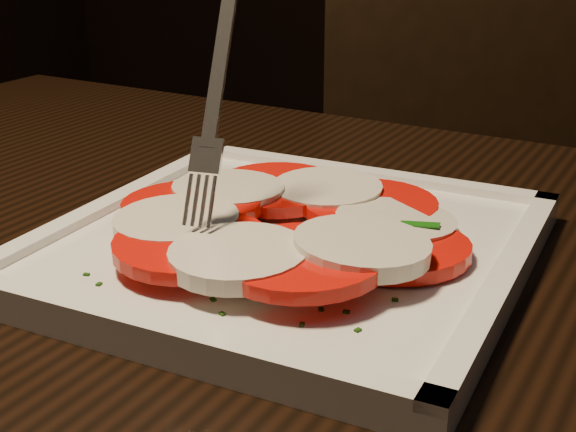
% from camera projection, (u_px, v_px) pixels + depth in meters
% --- Properties ---
extents(chair, '(0.54, 0.54, 0.93)m').
position_uv_depth(chair, '(477.00, 242.00, 1.09)').
color(chair, black).
rests_on(chair, ground).
extents(plate, '(0.31, 0.31, 0.01)m').
position_uv_depth(plate, '(288.00, 249.00, 0.51)').
color(plate, white).
rests_on(plate, table).
extents(caprese_salad, '(0.23, 0.23, 0.03)m').
position_uv_depth(caprese_salad, '(288.00, 222.00, 0.50)').
color(caprese_salad, red).
rests_on(caprese_salad, plate).
extents(fork, '(0.04, 0.09, 0.15)m').
position_uv_depth(fork, '(224.00, 79.00, 0.48)').
color(fork, white).
rests_on(fork, caprese_salad).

